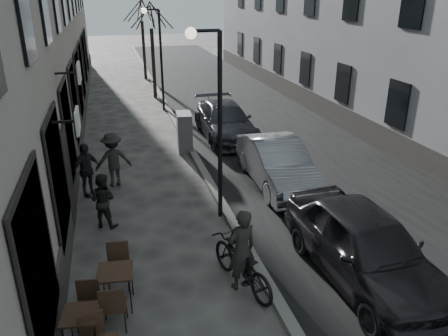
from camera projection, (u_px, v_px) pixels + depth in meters
name	position (u px, v px, depth m)	size (l,w,h in m)	color
road	(245.00, 115.00, 22.12)	(7.30, 60.00, 0.00)	black
kerb	(173.00, 119.00, 21.24)	(0.25, 60.00, 0.12)	slate
streetlamp_near	(213.00, 106.00, 11.03)	(0.90, 0.28, 5.09)	black
streetlamp_far	(157.00, 49.00, 21.76)	(0.90, 0.28, 5.09)	black
tree_near	(151.00, 14.00, 23.89)	(2.40, 2.40, 5.70)	black
tree_far	(141.00, 9.00, 29.26)	(2.40, 2.40, 5.70)	black
bistro_set_b	(82.00, 327.00, 7.58)	(0.70, 1.57, 0.90)	#322416
bistro_set_c	(116.00, 285.00, 8.60)	(0.75, 1.71, 0.99)	#322416
utility_cabinet	(184.00, 132.00, 17.01)	(0.55, 1.00, 1.50)	#5D5D5F
bicycle	(241.00, 264.00, 9.16)	(0.74, 2.12, 1.11)	black
cyclist_rider	(242.00, 250.00, 9.03)	(0.66, 0.44, 1.82)	black
pedestrian_near	(103.00, 200.00, 11.49)	(0.73, 0.57, 1.50)	black
pedestrian_mid	(113.00, 160.00, 13.86)	(1.15, 0.66, 1.77)	#2A2624
pedestrian_far	(86.00, 170.00, 13.18)	(0.99, 0.41, 1.69)	black
car_near	(365.00, 246.00, 9.33)	(1.93, 4.79, 1.63)	black
car_mid	(277.00, 163.00, 13.96)	(1.57, 4.51, 1.49)	gray
car_far	(225.00, 121.00, 18.56)	(2.00, 4.93, 1.43)	#303339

